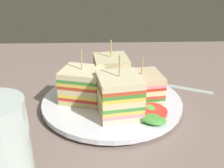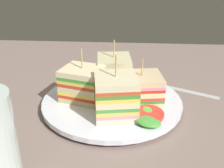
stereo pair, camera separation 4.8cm
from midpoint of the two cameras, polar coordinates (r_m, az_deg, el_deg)
ground_plane at (r=50.36cm, az=-2.73°, el=-5.67°), size 91.73×84.52×1.80cm
plate at (r=49.47cm, az=-2.77°, el=-3.85°), size 25.13×25.13×1.51cm
sandwich_wedge_0 at (r=43.16cm, az=-1.65°, el=-2.51°), size 7.65×8.04×10.13cm
sandwich_wedge_1 at (r=48.00cm, az=3.30°, el=-0.80°), size 7.95×7.56×7.82cm
sandwich_wedge_2 at (r=52.55cm, az=-3.24°, el=2.37°), size 7.06×7.75×9.56cm
sandwich_wedge_3 at (r=48.59cm, az=-8.94°, el=-0.08°), size 8.43×7.82×9.33cm
chip_pile at (r=47.63cm, az=-4.63°, el=-2.15°), size 7.36×7.03×3.67cm
salad_garnish at (r=43.83cm, az=4.65°, el=-6.14°), size 6.55×7.90×1.35cm
spoon at (r=58.98cm, az=6.96°, el=0.34°), size 15.12×8.60×1.00cm
drinking_glass at (r=34.08cm, az=-26.46°, el=-13.50°), size 7.01×7.01×11.55cm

